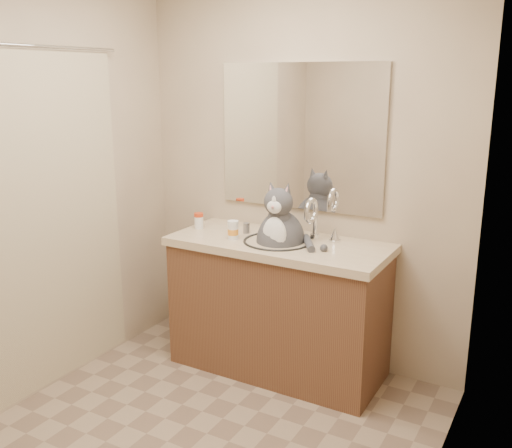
# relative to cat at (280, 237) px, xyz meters

# --- Properties ---
(room) EXTENTS (2.22, 2.52, 2.42)m
(room) POSITION_rel_cat_xyz_m (-0.01, -0.95, 0.32)
(room) COLOR gray
(room) RESTS_ON ground
(vanity) EXTENTS (1.34, 0.59, 1.12)m
(vanity) POSITION_rel_cat_xyz_m (-0.01, 0.01, -0.43)
(vanity) COLOR brown
(vanity) RESTS_ON ground
(mirror) EXTENTS (1.10, 0.02, 0.90)m
(mirror) POSITION_rel_cat_xyz_m (-0.01, 0.28, 0.57)
(mirror) COLOR white
(mirror) RESTS_ON room
(shower_curtain) EXTENTS (0.02, 1.30, 1.93)m
(shower_curtain) POSITION_rel_cat_xyz_m (-1.06, -0.85, 0.15)
(shower_curtain) COLOR beige
(shower_curtain) RESTS_ON ground
(cat) EXTENTS (0.44, 0.35, 0.58)m
(cat) POSITION_rel_cat_xyz_m (0.00, 0.00, 0.00)
(cat) COLOR #46474C
(cat) RESTS_ON vanity
(pill_bottle_redcap) EXTENTS (0.08, 0.08, 0.10)m
(pill_bottle_redcap) POSITION_rel_cat_xyz_m (-0.60, 0.01, 0.03)
(pill_bottle_redcap) COLOR white
(pill_bottle_redcap) RESTS_ON vanity
(pill_bottle_orange) EXTENTS (0.08, 0.08, 0.11)m
(pill_bottle_orange) POSITION_rel_cat_xyz_m (-0.28, -0.09, 0.03)
(pill_bottle_orange) COLOR white
(pill_bottle_orange) RESTS_ON vanity
(grey_canister) EXTENTS (0.05, 0.05, 0.07)m
(grey_canister) POSITION_rel_cat_xyz_m (-0.27, 0.07, 0.01)
(grey_canister) COLOR gray
(grey_canister) RESTS_ON vanity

